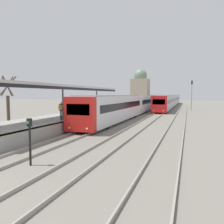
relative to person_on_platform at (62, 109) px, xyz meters
The scene contains 8 objects.
platform_canopy 3.89m from the person_on_platform, 119.23° to the left, with size 4.00×21.93×3.16m.
person_on_platform is the anchor object (origin of this frame).
train_near 24.61m from the person_on_platform, 84.32° to the left, with size 2.61×52.00×3.15m.
train_far 45.36m from the person_on_platform, 82.42° to the left, with size 2.60×51.21×3.11m.
signal_post_near 9.59m from the person_on_platform, 66.06° to the right, with size 0.20×0.21×2.14m.
signal_mast_far 30.36m from the person_on_platform, 68.55° to the left, with size 0.28×0.29×5.90m.
distant_domed_building 47.05m from the person_on_platform, 93.56° to the left, with size 4.86×4.86×10.63m.
bare_tree_background 6.91m from the person_on_platform, behind, with size 2.34×1.47×5.09m.
Camera 1 is at (8.13, -4.14, 3.20)m, focal length 35.00 mm.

